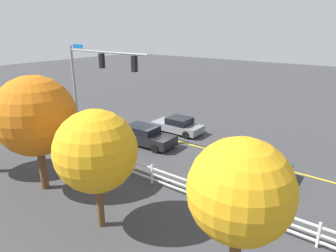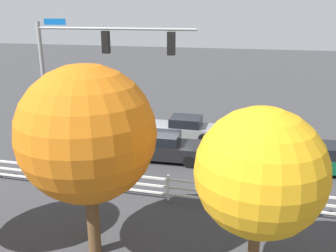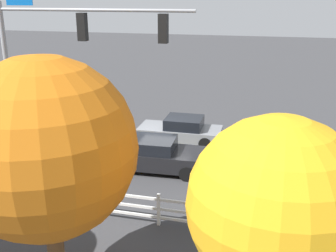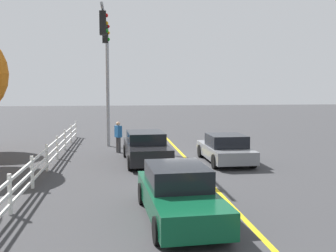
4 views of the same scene
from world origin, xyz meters
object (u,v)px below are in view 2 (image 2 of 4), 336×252
(car_0, at_px, (183,128))
(car_2, at_px, (160,146))
(pedestrian, at_px, (99,146))
(tree_0, at_px, (260,173))
(tree_3, at_px, (87,134))
(car_1, at_px, (323,159))

(car_0, bearing_deg, car_2, 81.99)
(pedestrian, height_order, tree_0, tree_0)
(tree_0, bearing_deg, car_0, -69.75)
(car_0, relative_size, car_2, 0.89)
(car_2, height_order, pedestrian, pedestrian)
(tree_0, bearing_deg, tree_3, -3.84)
(tree_0, height_order, tree_3, tree_3)
(tree_3, bearing_deg, pedestrian, -66.97)
(pedestrian, bearing_deg, car_2, -94.06)
(car_2, bearing_deg, car_1, -0.26)
(car_0, relative_size, tree_0, 0.81)
(car_0, bearing_deg, tree_3, 87.05)
(car_2, bearing_deg, car_0, 80.14)
(car_1, distance_m, tree_0, 9.86)
(pedestrian, distance_m, tree_3, 8.19)
(tree_3, bearing_deg, car_1, -133.87)
(car_1, relative_size, tree_3, 0.76)
(car_0, height_order, car_2, car_2)
(car_2, height_order, tree_0, tree_0)
(tree_0, relative_size, tree_3, 0.86)
(car_1, relative_size, tree_0, 0.89)
(tree_3, bearing_deg, car_0, -92.43)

